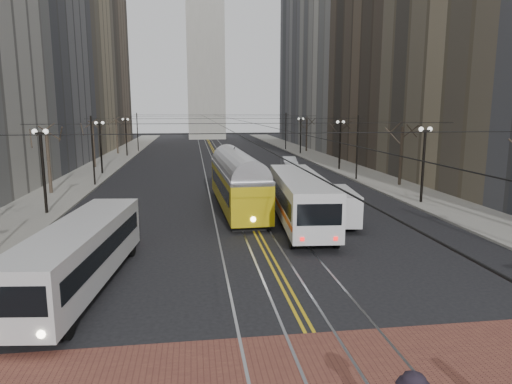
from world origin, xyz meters
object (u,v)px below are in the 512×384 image
object	(u,v)px
streetcar	(237,187)
rear_bus	(300,201)
transit_bus	(81,257)
sedan_grey	(303,188)
sedan_silver	(289,163)
cargo_van	(338,208)

from	to	relation	value
streetcar	rear_bus	world-z (taller)	streetcar
transit_bus	sedan_grey	distance (m)	22.58
streetcar	sedan_silver	xyz separation A→B (m)	(8.49, 21.90, -0.88)
streetcar	sedan_silver	bearing A→B (deg)	66.81
sedan_silver	rear_bus	bearing A→B (deg)	-97.75
streetcar	sedan_grey	world-z (taller)	streetcar
rear_bus	streetcar	bearing A→B (deg)	126.93
transit_bus	sedan_silver	xyz separation A→B (m)	(16.16, 35.97, -0.58)
sedan_grey	sedan_silver	distance (m)	18.09
streetcar	sedan_silver	world-z (taller)	streetcar
rear_bus	cargo_van	bearing A→B (deg)	1.46
transit_bus	sedan_grey	xyz separation A→B (m)	(13.52, 18.08, -0.55)
rear_bus	sedan_silver	distance (m)	27.70
streetcar	sedan_grey	bearing A→B (deg)	32.42
streetcar	sedan_grey	size ratio (longest dim) A/B	3.01
cargo_van	sedan_silver	size ratio (longest dim) A/B	1.08
transit_bus	streetcar	distance (m)	16.03
sedan_grey	sedan_silver	size ratio (longest dim) A/B	1.00
rear_bus	sedan_grey	distance (m)	9.67
transit_bus	sedan_grey	bearing A→B (deg)	59.68
sedan_grey	transit_bus	bearing A→B (deg)	-119.40
transit_bus	rear_bus	distance (m)	14.11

